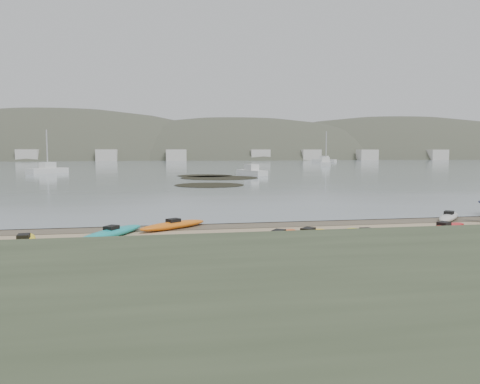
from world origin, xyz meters
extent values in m
plane|color=tan|center=(0.00, 0.00, 0.00)|extent=(600.00, 600.00, 0.00)
plane|color=brown|center=(0.00, -0.30, 0.00)|extent=(60.00, 60.00, 0.00)
plane|color=slate|center=(0.00, 300.00, 0.01)|extent=(1200.00, 1200.00, 0.00)
ellipsoid|color=yellow|center=(4.04, -4.92, 0.17)|extent=(0.78, 3.34, 0.34)
ellipsoid|color=yellow|center=(-7.66, -5.58, 0.17)|extent=(0.92, 3.05, 0.34)
ellipsoid|color=red|center=(7.95, -3.94, 0.17)|extent=(3.64, 2.69, 0.34)
ellipsoid|color=#DE4D13|center=(0.62, -4.62, 0.17)|extent=(2.71, 3.47, 0.34)
ellipsoid|color=orange|center=(-3.15, -0.94, 0.17)|extent=(3.24, 2.55, 0.34)
ellipsoid|color=yellow|center=(-8.56, -3.85, 0.17)|extent=(1.09, 3.33, 0.34)
ellipsoid|color=yellow|center=(1.86, -4.37, 0.17)|extent=(2.58, 2.51, 0.34)
ellipsoid|color=teal|center=(-5.65, -2.45, 0.17)|extent=(2.69, 3.67, 0.34)
ellipsoid|color=beige|center=(10.34, -0.80, 0.17)|extent=(2.77, 2.84, 0.34)
ellipsoid|color=#89BB25|center=(-3.39, -5.39, 0.17)|extent=(1.01, 3.92, 0.34)
cylinder|color=black|center=(1.47, 24.61, 0.03)|extent=(6.91, 6.91, 0.04)
cylinder|color=black|center=(4.23, 37.12, 0.03)|extent=(9.85, 9.85, 0.04)
cylinder|color=black|center=(2.93, 42.19, 0.03)|extent=(7.54, 7.54, 0.04)
cube|color=silver|center=(-19.89, 54.21, 0.45)|extent=(5.46, 6.22, 0.91)
cube|color=silver|center=(9.61, 42.89, 0.42)|extent=(3.53, 6.16, 0.83)
cube|color=silver|center=(35.29, 81.40, 0.54)|extent=(4.92, 7.95, 1.08)
cube|color=silver|center=(47.48, 114.86, 0.52)|extent=(6.80, 6.53, 1.03)
ellipsoid|color=#384235|center=(-45.00, 195.00, -18.00)|extent=(220.00, 120.00, 80.00)
ellipsoid|color=#384235|center=(35.00, 190.00, -15.30)|extent=(200.00, 110.00, 68.00)
ellipsoid|color=#384235|center=(120.00, 200.00, -17.10)|extent=(230.00, 130.00, 76.00)
cube|color=beige|center=(-42.00, 145.00, 2.00)|extent=(7.00, 5.00, 4.00)
cube|color=beige|center=(-18.00, 145.00, 2.00)|extent=(7.00, 5.00, 4.00)
cube|color=beige|center=(6.00, 145.00, 2.00)|extent=(7.00, 5.00, 4.00)
cube|color=beige|center=(30.00, 145.00, 2.00)|extent=(7.00, 5.00, 4.00)
cube|color=beige|center=(54.00, 145.00, 2.00)|extent=(7.00, 5.00, 4.00)
cube|color=beige|center=(78.00, 145.00, 2.00)|extent=(7.00, 5.00, 4.00)
cube|color=beige|center=(102.00, 145.00, 2.00)|extent=(7.00, 5.00, 4.00)
camera|label=1|loc=(-3.96, -21.40, 3.40)|focal=35.00mm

